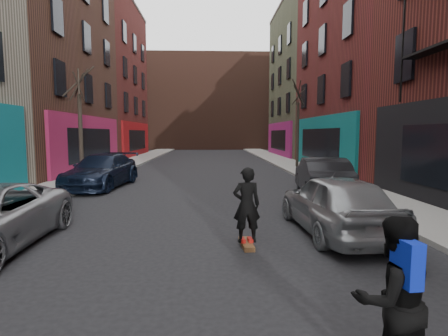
{
  "coord_description": "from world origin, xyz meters",
  "views": [
    {
      "loc": [
        0.3,
        0.29,
        2.42
      ],
      "look_at": [
        0.6,
        8.44,
        1.6
      ],
      "focal_mm": 28.0,
      "sensor_mm": 36.0,
      "label": 1
    }
  ],
  "objects": [
    {
      "name": "skateboarder",
      "position": [
        1.05,
        7.54,
        0.9
      ],
      "size": [
        0.62,
        0.43,
        1.61
      ],
      "primitive_type": "imported",
      "rotation": [
        0.0,
        0.0,
        3.23
      ],
      "color": "black",
      "rests_on": "skateboard"
    },
    {
      "name": "tree_left_far",
      "position": [
        -6.2,
        18.0,
        3.38
      ],
      "size": [
        2.0,
        2.0,
        6.5
      ],
      "primitive_type": null,
      "color": "black",
      "rests_on": "sidewalk_left"
    },
    {
      "name": "sidewalk_left",
      "position": [
        -6.25,
        30.0,
        0.07
      ],
      "size": [
        2.5,
        84.0,
        0.13
      ],
      "primitive_type": "cube",
      "color": "gray",
      "rests_on": "ground"
    },
    {
      "name": "tree_right_far",
      "position": [
        6.2,
        24.0,
        3.53
      ],
      "size": [
        2.0,
        2.0,
        6.8
      ],
      "primitive_type": null,
      "color": "black",
      "rests_on": "sidewalk_right"
    },
    {
      "name": "parked_right_far",
      "position": [
        3.27,
        8.44,
        0.74
      ],
      "size": [
        1.94,
        4.41,
        1.48
      ],
      "primitive_type": "imported",
      "rotation": [
        0.0,
        0.0,
        3.19
      ],
      "color": "#92969A",
      "rests_on": "ground"
    },
    {
      "name": "parked_left_end",
      "position": [
        -4.6,
        15.98,
        0.74
      ],
      "size": [
        2.62,
        5.3,
        1.48
      ],
      "primitive_type": "imported",
      "rotation": [
        0.0,
        0.0,
        -0.11
      ],
      "color": "black",
      "rests_on": "ground"
    },
    {
      "name": "sidewalk_right",
      "position": [
        6.25,
        30.0,
        0.07
      ],
      "size": [
        2.5,
        84.0,
        0.13
      ],
      "primitive_type": "cube",
      "color": "gray",
      "rests_on": "ground"
    },
    {
      "name": "parked_right_end",
      "position": [
        4.6,
        13.62,
        0.74
      ],
      "size": [
        2.13,
        4.67,
        1.49
      ],
      "primitive_type": "imported",
      "rotation": [
        0.0,
        0.0,
        3.01
      ],
      "color": "black",
      "rests_on": "ground"
    },
    {
      "name": "building_far",
      "position": [
        0.0,
        56.0,
        7.0
      ],
      "size": [
        40.0,
        10.0,
        14.0
      ],
      "primitive_type": "cube",
      "color": "#47281E",
      "rests_on": "ground"
    },
    {
      "name": "pedestrian",
      "position": [
        2.03,
        3.43,
        0.83
      ],
      "size": [
        0.86,
        0.7,
        1.65
      ],
      "rotation": [
        0.0,
        0.0,
        3.25
      ],
      "color": "black",
      "rests_on": "ground"
    },
    {
      "name": "skateboard",
      "position": [
        1.05,
        7.54,
        0.05
      ],
      "size": [
        0.29,
        0.82,
        0.1
      ],
      "primitive_type": "cube",
      "rotation": [
        0.0,
        0.0,
        0.08
      ],
      "color": "brown",
      "rests_on": "ground"
    }
  ]
}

